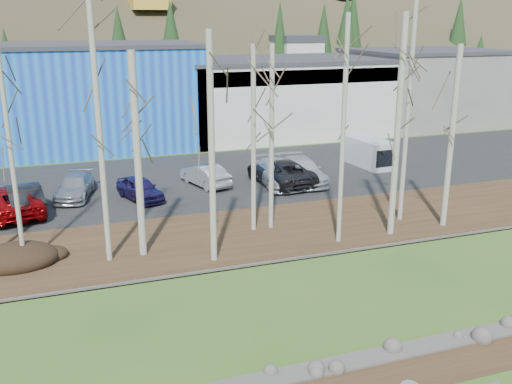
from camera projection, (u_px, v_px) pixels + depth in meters
name	position (u px, v px, depth m)	size (l,w,h in m)	color
dirt_strip	(360.00, 384.00, 16.39)	(80.00, 1.80, 0.03)	#382616
near_bank_rocks	(343.00, 365.00, 17.29)	(80.00, 0.80, 0.50)	#47423D
river	(291.00, 304.00, 20.99)	(80.00, 8.00, 0.90)	#121C33
far_bank_rocks	(254.00, 262.00, 24.70)	(80.00, 0.80, 0.46)	#47423D
far_bank	(232.00, 235.00, 27.56)	(80.00, 7.00, 0.15)	#382616
parking_lot	(185.00, 180.00, 37.04)	(80.00, 14.00, 0.14)	black
building_blue	(73.00, 96.00, 46.59)	(20.40, 12.24, 8.30)	blue
building_white	(278.00, 95.00, 52.53)	(18.36, 12.24, 6.80)	#B8B9B4
building_grey	(425.00, 86.00, 57.58)	(14.28, 12.24, 7.30)	slate
dirt_mound	(16.00, 257.00, 23.97)	(3.47, 2.45, 0.68)	black
birch_1	(10.00, 147.00, 22.56)	(0.19, 0.19, 10.16)	#B7B0A5
birch_2	(138.00, 157.00, 23.90)	(0.32, 0.32, 8.76)	#B7B0A5
birch_3	(99.00, 126.00, 22.89)	(0.24, 0.24, 11.67)	#B7B0A5
birch_4	(212.00, 151.00, 23.23)	(0.27, 0.27, 9.58)	#B7B0A5
birch_5	(253.00, 141.00, 26.87)	(0.23, 0.23, 8.88)	#B7B0A5
birch_6	(343.00, 133.00, 25.18)	(0.21, 0.21, 10.22)	#B7B0A5
birch_7	(398.00, 128.00, 26.14)	(0.30, 0.30, 10.27)	#B7B0A5
birch_8	(451.00, 138.00, 27.50)	(0.29, 0.29, 8.86)	#B7B0A5
birch_9	(409.00, 92.00, 27.69)	(0.23, 0.23, 13.06)	#B7B0A5
birch_10	(272.00, 140.00, 27.16)	(0.23, 0.23, 8.88)	#B7B0A5
car_2	(12.00, 200.00, 30.18)	(2.61, 5.65, 1.57)	#980609
car_3	(75.00, 187.00, 33.07)	(1.79, 4.39, 1.28)	#92959A
car_4	(140.00, 188.00, 32.68)	(1.55, 3.84, 1.31)	#251B55
car_5	(205.00, 175.00, 35.46)	(1.42, 4.07, 1.34)	#B5B5B8
car_6	(280.00, 172.00, 35.75)	(2.61, 5.66, 1.57)	black
car_7	(302.00, 171.00, 36.20)	(2.09, 5.15, 1.50)	silver
car_8	(23.00, 198.00, 30.49)	(1.70, 4.86, 1.60)	black
car_9	(277.00, 173.00, 35.65)	(2.09, 5.15, 1.50)	silver
van_white	(370.00, 152.00, 40.26)	(2.12, 4.47, 1.90)	white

